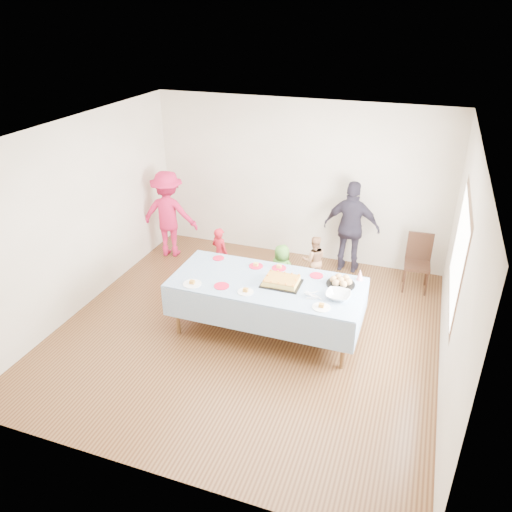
{
  "coord_description": "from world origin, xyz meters",
  "views": [
    {
      "loc": [
        1.98,
        -5.29,
        4.02
      ],
      "look_at": [
        0.01,
        0.3,
        1.0
      ],
      "focal_mm": 35.0,
      "sensor_mm": 36.0,
      "label": 1
    }
  ],
  "objects": [
    {
      "name": "toddler_mid",
      "position": [
        0.16,
        1.02,
        0.42
      ],
      "size": [
        0.48,
        0.38,
        0.85
      ],
      "primitive_type": "imported",
      "rotation": [
        0.0,
        0.0,
        2.84
      ],
      "color": "#447E2A",
      "rests_on": "ground"
    },
    {
      "name": "toddler_right",
      "position": [
        0.53,
        1.58,
        0.4
      ],
      "size": [
        0.48,
        0.43,
        0.81
      ],
      "primitive_type": "imported",
      "rotation": [
        0.0,
        0.0,
        3.51
      ],
      "color": "#B47B54",
      "rests_on": "ground"
    },
    {
      "name": "dining_chair",
      "position": [
        2.07,
        1.99,
        0.5
      ],
      "size": [
        0.4,
        0.4,
        0.89
      ],
      "rotation": [
        0.0,
        0.0,
        0.05
      ],
      "color": "black",
      "rests_on": "ground"
    },
    {
      "name": "plate_white_left",
      "position": [
        -0.64,
        -0.32,
        0.79
      ],
      "size": [
        0.24,
        0.24,
        0.01
      ],
      "primitive_type": "cylinder",
      "color": "white",
      "rests_on": "party_table"
    },
    {
      "name": "plate_red_near",
      "position": [
        -0.26,
        -0.24,
        0.79
      ],
      "size": [
        0.2,
        0.2,
        0.01
      ],
      "primitive_type": "cylinder",
      "color": "red",
      "rests_on": "party_table"
    },
    {
      "name": "birthday_cake",
      "position": [
        0.44,
        0.07,
        0.82
      ],
      "size": [
        0.5,
        0.38,
        0.09
      ],
      "color": "black",
      "rests_on": "party_table"
    },
    {
      "name": "fork_pile",
      "position": [
        0.9,
        -0.13,
        0.81
      ],
      "size": [
        0.24,
        0.18,
        0.07
      ],
      "primitive_type": null,
      "color": "white",
      "rests_on": "party_table"
    },
    {
      "name": "adult_left",
      "position": [
        -2.1,
        1.75,
        0.76
      ],
      "size": [
        1.07,
        0.74,
        1.52
      ],
      "primitive_type": "imported",
      "rotation": [
        0.0,
        0.0,
        3.33
      ],
      "color": "#C21846",
      "rests_on": "ground"
    },
    {
      "name": "rolls_tray",
      "position": [
        1.17,
        0.3,
        0.83
      ],
      "size": [
        0.37,
        0.37,
        0.11
      ],
      "color": "black",
      "rests_on": "party_table"
    },
    {
      "name": "plate_white_mid",
      "position": [
        0.08,
        -0.28,
        0.79
      ],
      "size": [
        0.2,
        0.2,
        0.01
      ],
      "primitive_type": "cylinder",
      "color": "white",
      "rests_on": "party_table"
    },
    {
      "name": "plate_white_right",
      "position": [
        1.05,
        -0.31,
        0.79
      ],
      "size": [
        0.22,
        0.22,
        0.01
      ],
      "primitive_type": "cylinder",
      "color": "white",
      "rests_on": "party_table"
    },
    {
      "name": "ground",
      "position": [
        0.0,
        0.0,
        0.0
      ],
      "size": [
        5.0,
        5.0,
        0.0
      ],
      "primitive_type": "plane",
      "color": "#462714",
      "rests_on": "ground"
    },
    {
      "name": "plate_red_far_d",
      "position": [
        0.82,
        0.43,
        0.79
      ],
      "size": [
        0.18,
        0.18,
        0.01
      ],
      "primitive_type": "cylinder",
      "color": "red",
      "rests_on": "party_table"
    },
    {
      "name": "plate_red_far_a",
      "position": [
        -0.61,
        0.46,
        0.79
      ],
      "size": [
        0.16,
        0.16,
        0.01
      ],
      "primitive_type": "cylinder",
      "color": "red",
      "rests_on": "party_table"
    },
    {
      "name": "party_hat",
      "position": [
        1.38,
        0.51,
        0.85
      ],
      "size": [
        0.09,
        0.09,
        0.15
      ],
      "primitive_type": "cone",
      "color": "white",
      "rests_on": "party_table"
    },
    {
      "name": "plate_red_far_c",
      "position": [
        0.29,
        0.46,
        0.79
      ],
      "size": [
        0.2,
        0.2,
        0.01
      ],
      "primitive_type": "cylinder",
      "color": "red",
      "rests_on": "party_table"
    },
    {
      "name": "party_table",
      "position": [
        0.25,
        0.06,
        0.72
      ],
      "size": [
        2.5,
        1.1,
        0.78
      ],
      "color": "brown",
      "rests_on": "ground"
    },
    {
      "name": "toddler_left",
      "position": [
        -0.93,
        1.24,
        0.44
      ],
      "size": [
        0.37,
        0.31,
        0.88
      ],
      "primitive_type": "imported",
      "rotation": [
        0.0,
        0.0,
        2.77
      ],
      "color": "red",
      "rests_on": "ground"
    },
    {
      "name": "adult_right",
      "position": [
        0.98,
        2.2,
        0.77
      ],
      "size": [
        0.91,
        0.4,
        1.55
      ],
      "primitive_type": "imported",
      "rotation": [
        0.0,
        0.0,
        3.12
      ],
      "color": "#2B2635",
      "rests_on": "ground"
    },
    {
      "name": "punch_bowl",
      "position": [
        1.2,
        -0.03,
        0.82
      ],
      "size": [
        0.31,
        0.31,
        0.08
      ],
      "primitive_type": "imported",
      "color": "silver",
      "rests_on": "party_table"
    },
    {
      "name": "plate_red_far_b",
      "position": [
        -0.03,
        0.41,
        0.79
      ],
      "size": [
        0.2,
        0.2,
        0.01
      ],
      "primitive_type": "cylinder",
      "color": "red",
      "rests_on": "party_table"
    },
    {
      "name": "room_walls",
      "position": [
        0.05,
        0.0,
        1.77
      ],
      "size": [
        5.04,
        5.04,
        2.72
      ],
      "color": "#BEB09B",
      "rests_on": "ground"
    }
  ]
}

